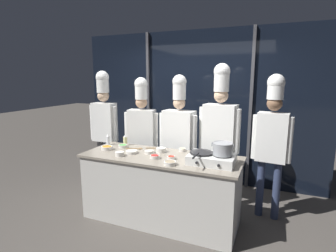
{
  "coord_description": "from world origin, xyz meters",
  "views": [
    {
      "loc": [
        1.34,
        -2.98,
        1.9
      ],
      "look_at": [
        0.0,
        0.25,
        1.24
      ],
      "focal_mm": 28.0,
      "sensor_mm": 36.0,
      "label": 1
    }
  ],
  "objects_px": {
    "prep_bowl_garlic": "(120,154)",
    "chef_line": "(179,132)",
    "stock_pot": "(223,149)",
    "prep_bowl_chicken": "(149,152)",
    "prep_bowl_scallions": "(123,146)",
    "chef_apprentice": "(272,134)",
    "prep_bowl_onion": "(161,150)",
    "prep_bowl_bean_sprouts": "(132,152)",
    "squeeze_bottle_oil": "(125,140)",
    "prep_bowl_bell_pepper": "(155,157)",
    "prep_bowl_ginger": "(182,150)",
    "prep_bowl_carrots": "(107,148)",
    "chef_pastry": "(220,127)",
    "serving_spoon_slotted": "(157,148)",
    "squeeze_bottle_clear": "(108,140)",
    "chef_head": "(104,120)",
    "frying_pan": "(202,151)",
    "prep_bowl_chili_flakes": "(171,157)",
    "serving_spoon_solid": "(138,148)",
    "portable_stove": "(212,159)",
    "prep_bowl_mushrooms": "(170,163)",
    "chef_sous": "(142,128)"
  },
  "relations": [
    {
      "from": "portable_stove",
      "to": "prep_bowl_chicken",
      "type": "relative_size",
      "value": 4.13
    },
    {
      "from": "prep_bowl_mushrooms",
      "to": "prep_bowl_carrots",
      "type": "relative_size",
      "value": 0.93
    },
    {
      "from": "prep_bowl_ginger",
      "to": "prep_bowl_carrots",
      "type": "relative_size",
      "value": 0.6
    },
    {
      "from": "prep_bowl_onion",
      "to": "chef_apprentice",
      "type": "bearing_deg",
      "value": 18.1
    },
    {
      "from": "prep_bowl_chicken",
      "to": "chef_line",
      "type": "height_order",
      "value": "chef_line"
    },
    {
      "from": "chef_line",
      "to": "prep_bowl_ginger",
      "type": "bearing_deg",
      "value": 123.64
    },
    {
      "from": "prep_bowl_onion",
      "to": "prep_bowl_garlic",
      "type": "bearing_deg",
      "value": -138.26
    },
    {
      "from": "prep_bowl_ginger",
      "to": "serving_spoon_slotted",
      "type": "relative_size",
      "value": 0.44
    },
    {
      "from": "squeeze_bottle_oil",
      "to": "chef_head",
      "type": "bearing_deg",
      "value": 148.82
    },
    {
      "from": "serving_spoon_solid",
      "to": "chef_apprentice",
      "type": "distance_m",
      "value": 1.83
    },
    {
      "from": "prep_bowl_onion",
      "to": "prep_bowl_bean_sprouts",
      "type": "bearing_deg",
      "value": -148.97
    },
    {
      "from": "prep_bowl_onion",
      "to": "chef_line",
      "type": "bearing_deg",
      "value": 83.15
    },
    {
      "from": "prep_bowl_ginger",
      "to": "prep_bowl_garlic",
      "type": "bearing_deg",
      "value": -142.64
    },
    {
      "from": "prep_bowl_scallions",
      "to": "prep_bowl_garlic",
      "type": "distance_m",
      "value": 0.42
    },
    {
      "from": "prep_bowl_bean_sprouts",
      "to": "serving_spoon_slotted",
      "type": "distance_m",
      "value": 0.4
    },
    {
      "from": "portable_stove",
      "to": "frying_pan",
      "type": "bearing_deg",
      "value": -178.01
    },
    {
      "from": "prep_bowl_scallions",
      "to": "chef_line",
      "type": "height_order",
      "value": "chef_line"
    },
    {
      "from": "chef_pastry",
      "to": "prep_bowl_ginger",
      "type": "bearing_deg",
      "value": 50.29
    },
    {
      "from": "prep_bowl_mushrooms",
      "to": "stock_pot",
      "type": "bearing_deg",
      "value": 23.19
    },
    {
      "from": "prep_bowl_chili_flakes",
      "to": "prep_bowl_carrots",
      "type": "xyz_separation_m",
      "value": [
        -0.99,
        0.05,
        0.01
      ]
    },
    {
      "from": "serving_spoon_solid",
      "to": "chef_pastry",
      "type": "xyz_separation_m",
      "value": [
        1.05,
        0.52,
        0.3
      ]
    },
    {
      "from": "prep_bowl_scallions",
      "to": "chef_apprentice",
      "type": "xyz_separation_m",
      "value": [
        1.99,
        0.45,
        0.25
      ]
    },
    {
      "from": "stock_pot",
      "to": "prep_bowl_chicken",
      "type": "bearing_deg",
      "value": 175.74
    },
    {
      "from": "chef_sous",
      "to": "prep_bowl_mushrooms",
      "type": "bearing_deg",
      "value": 122.08
    },
    {
      "from": "prep_bowl_onion",
      "to": "chef_head",
      "type": "xyz_separation_m",
      "value": [
        -1.29,
        0.51,
        0.26
      ]
    },
    {
      "from": "prep_bowl_mushrooms",
      "to": "chef_sous",
      "type": "xyz_separation_m",
      "value": [
        -0.87,
        0.94,
        0.17
      ]
    },
    {
      "from": "prep_bowl_ginger",
      "to": "prep_bowl_onion",
      "type": "bearing_deg",
      "value": -151.06
    },
    {
      "from": "prep_bowl_onion",
      "to": "frying_pan",
      "type": "bearing_deg",
      "value": -18.52
    },
    {
      "from": "chef_line",
      "to": "chef_pastry",
      "type": "height_order",
      "value": "chef_pastry"
    },
    {
      "from": "serving_spoon_solid",
      "to": "chef_apprentice",
      "type": "height_order",
      "value": "chef_apprentice"
    },
    {
      "from": "prep_bowl_chili_flakes",
      "to": "serving_spoon_solid",
      "type": "distance_m",
      "value": 0.67
    },
    {
      "from": "portable_stove",
      "to": "prep_bowl_onion",
      "type": "relative_size",
      "value": 3.95
    },
    {
      "from": "prep_bowl_chicken",
      "to": "squeeze_bottle_oil",
      "type": "bearing_deg",
      "value": 154.57
    },
    {
      "from": "prep_bowl_garlic",
      "to": "chef_sous",
      "type": "xyz_separation_m",
      "value": [
        -0.14,
        0.87,
        0.17
      ]
    },
    {
      "from": "squeeze_bottle_oil",
      "to": "prep_bowl_bell_pepper",
      "type": "bearing_deg",
      "value": -31.11
    },
    {
      "from": "stock_pot",
      "to": "frying_pan",
      "type": "bearing_deg",
      "value": -178.96
    },
    {
      "from": "prep_bowl_garlic",
      "to": "chef_line",
      "type": "height_order",
      "value": "chef_line"
    },
    {
      "from": "squeeze_bottle_clear",
      "to": "prep_bowl_onion",
      "type": "bearing_deg",
      "value": -2.83
    },
    {
      "from": "prep_bowl_carrots",
      "to": "stock_pot",
      "type": "bearing_deg",
      "value": -0.45
    },
    {
      "from": "serving_spoon_slotted",
      "to": "chef_pastry",
      "type": "bearing_deg",
      "value": 25.65
    },
    {
      "from": "prep_bowl_ginger",
      "to": "prep_bowl_onion",
      "type": "height_order",
      "value": "prep_bowl_onion"
    },
    {
      "from": "prep_bowl_scallions",
      "to": "prep_bowl_ginger",
      "type": "xyz_separation_m",
      "value": [
        0.86,
        0.14,
        0.0
      ]
    },
    {
      "from": "prep_bowl_onion",
      "to": "prep_bowl_carrots",
      "type": "bearing_deg",
      "value": -165.58
    },
    {
      "from": "stock_pot",
      "to": "serving_spoon_solid",
      "type": "bearing_deg",
      "value": 169.99
    },
    {
      "from": "frying_pan",
      "to": "prep_bowl_bean_sprouts",
      "type": "relative_size",
      "value": 3.05
    },
    {
      "from": "prep_bowl_chicken",
      "to": "prep_bowl_onion",
      "type": "relative_size",
      "value": 0.96
    },
    {
      "from": "frying_pan",
      "to": "chef_line",
      "type": "xyz_separation_m",
      "value": [
        -0.56,
        0.73,
        0.04
      ]
    },
    {
      "from": "stock_pot",
      "to": "chef_head",
      "type": "distance_m",
      "value": 2.27
    },
    {
      "from": "prep_bowl_scallions",
      "to": "frying_pan",
      "type": "bearing_deg",
      "value": -9.87
    },
    {
      "from": "stock_pot",
      "to": "prep_bowl_scallions",
      "type": "distance_m",
      "value": 1.5
    }
  ]
}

